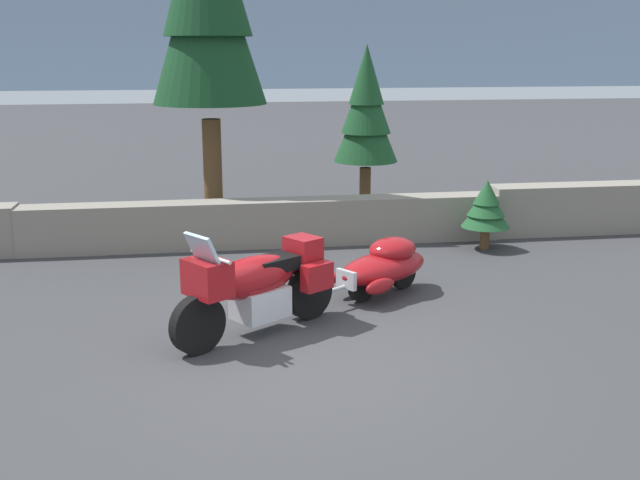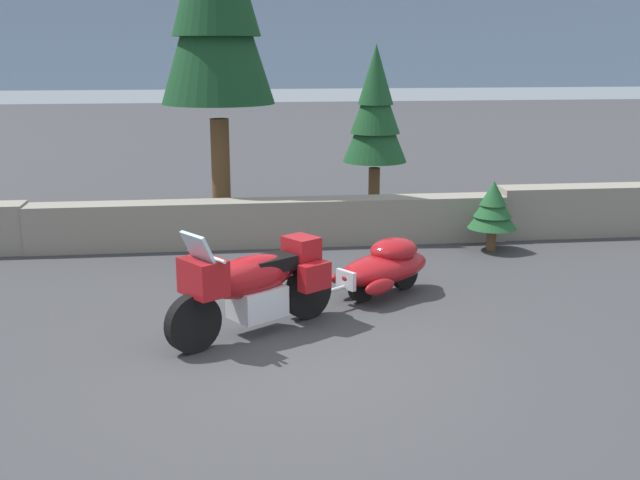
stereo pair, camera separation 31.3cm
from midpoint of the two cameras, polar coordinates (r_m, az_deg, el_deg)
name	(u,v)px [view 1 (the left image)]	position (r m, az deg, el deg)	size (l,w,h in m)	color
ground_plane	(308,363)	(8.30, -2.01, -9.08)	(80.00, 80.00, 0.00)	#38383A
stone_guard_wall	(285,220)	(13.06, -3.26, 1.46)	(24.00, 0.62, 0.89)	gray
distant_ridgeline	(204,8)	(102.79, -8.65, 16.55)	(240.00, 80.00, 16.00)	#7F93AD
touring_motorcycle	(256,284)	(8.91, -5.75, -3.22)	(1.98, 1.52, 1.33)	black
car_shaped_trailer	(384,265)	(10.40, 3.88, -1.86)	(2.02, 1.55, 0.76)	black
pine_tree_secondary	(366,110)	(15.11, 2.83, 9.56)	(1.25, 1.25, 3.32)	brown
pine_sapling_near	(486,206)	(12.92, 11.50, 2.46)	(0.80, 0.80, 1.16)	brown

